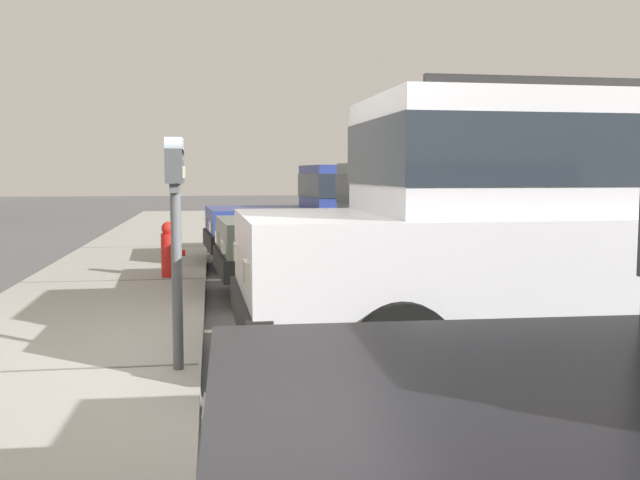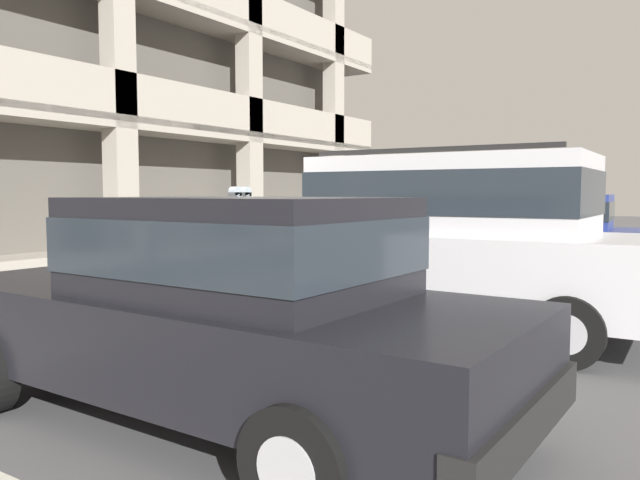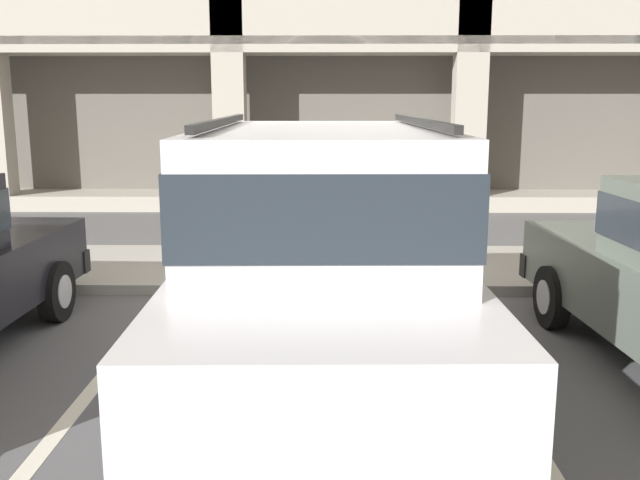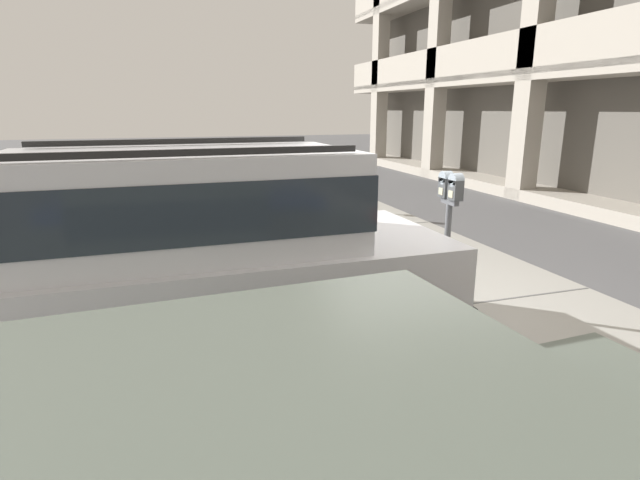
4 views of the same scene
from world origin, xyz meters
name	(u,v)px [view 4 (image 4 of 4)]	position (x,y,z in m)	size (l,w,h in m)	color
ground_plane	(419,325)	(0.00, 0.00, -0.05)	(80.00, 80.00, 0.10)	#565659
sidewalk	(516,302)	(0.00, 1.30, 0.06)	(40.00, 2.20, 0.12)	#9E9B93
parking_stall_lines	(355,423)	(1.55, -1.40, 0.00)	(12.54, 4.80, 0.01)	silver
silver_suv	(190,251)	(0.19, -2.46, 1.09)	(2.09, 4.82, 2.03)	silver
red_sedan	(196,207)	(-3.31, -2.17, 0.82)	(1.92, 4.52, 1.54)	black
parking_meter_near	(449,208)	(-0.09, 0.35, 1.26)	(0.35, 0.12, 1.53)	#595B60
parking_meter_far	(300,165)	(-6.30, 0.36, 1.09)	(0.15, 0.12, 1.48)	#47474C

